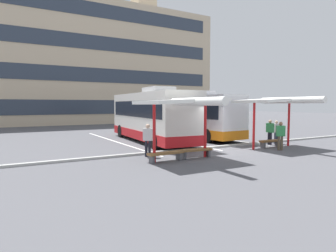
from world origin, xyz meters
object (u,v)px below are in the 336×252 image
bench_1 (196,151)px  waiting_passenger_1 (281,134)px  coach_bus_0 (151,116)px  coach_bus_1 (189,116)px  bench_0 (166,154)px  waiting_shelter_1 (276,101)px  waiting_shelter_0 (184,103)px  bench_2 (270,142)px  waiting_passenger_3 (270,130)px  waiting_passenger_0 (276,131)px  waiting_passenger_2 (148,138)px

bench_1 → waiting_passenger_1: bearing=-4.4°
coach_bus_0 → coach_bus_1: size_ratio=1.01×
bench_0 → waiting_shelter_1: 8.28m
coach_bus_1 → waiting_passenger_1: (0.82, -8.28, -0.78)m
bench_1 → waiting_shelter_0: bearing=-162.7°
waiting_shelter_0 → bench_2: 7.44m
bench_2 → coach_bus_1: bearing=99.8°
waiting_shelter_1 → waiting_passenger_3: bearing=52.9°
waiting_passenger_1 → waiting_passenger_3: size_ratio=1.00×
coach_bus_0 → waiting_passenger_0: (6.75, -5.31, -0.91)m
waiting_passenger_3 → waiting_passenger_0: bearing=7.6°
coach_bus_0 → waiting_passenger_1: size_ratio=6.42×
waiting_shelter_0 → waiting_shelter_1: 7.00m
waiting_passenger_2 → waiting_passenger_3: size_ratio=1.01×
coach_bus_1 → bench_1: 9.32m
bench_0 → bench_2: same height
waiting_passenger_0 → waiting_passenger_2: bearing=-179.3°
coach_bus_1 → bench_0: 10.45m
waiting_shelter_0 → waiting_passenger_3: 8.28m
waiting_passenger_3 → waiting_shelter_0: bearing=-167.4°
bench_2 → waiting_passenger_1: bearing=-111.4°
waiting_shelter_0 → bench_0: (-0.90, 0.17, -2.39)m
waiting_passenger_2 → waiting_shelter_0: bearing=-59.1°
coach_bus_1 → bench_0: size_ratio=5.82×
coach_bus_0 → waiting_shelter_1: coach_bus_0 is taller
bench_0 → waiting_passenger_1: 7.49m
bench_0 → waiting_passenger_3: 8.96m
bench_1 → waiting_shelter_1: waiting_shelter_1 is taller
waiting_passenger_1 → coach_bus_0: bearing=122.6°
coach_bus_0 → waiting_passenger_3: (6.02, -5.40, -0.86)m
bench_2 → waiting_passenger_2: 8.09m
bench_2 → waiting_passenger_3: bearing=42.8°
coach_bus_0 → bench_0: size_ratio=5.87×
waiting_shelter_0 → waiting_passenger_3: size_ratio=2.75×
bench_1 → waiting_passenger_0: waiting_passenger_0 is taller
coach_bus_1 → waiting_passenger_1: 8.36m
waiting_shelter_0 → waiting_passenger_0: (8.63, 1.86, -1.84)m
waiting_shelter_1 → bench_0: bearing=-177.2°
waiting_shelter_1 → waiting_passenger_3: size_ratio=2.90×
coach_bus_0 → bench_2: coach_bus_0 is taller
waiting_shelter_0 → waiting_passenger_2: size_ratio=2.71×
waiting_passenger_2 → bench_1: bearing=-37.0°
waiting_shelter_0 → bench_1: 2.57m
bench_2 → waiting_passenger_1: size_ratio=0.95×
waiting_passenger_0 → coach_bus_1: bearing=114.8°
bench_0 → waiting_passenger_1: waiting_passenger_1 is taller
bench_1 → waiting_passenger_1: size_ratio=1.03×
bench_0 → waiting_passenger_1: (7.46, -0.32, 0.61)m
waiting_shelter_0 → bench_1: (0.90, 0.28, -2.39)m
waiting_shelter_1 → waiting_passenger_2: size_ratio=2.86×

